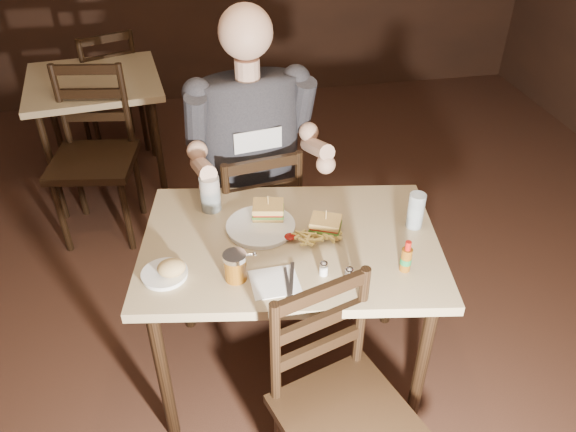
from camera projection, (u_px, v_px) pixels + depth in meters
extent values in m
cube|color=tan|center=(290.00, 244.00, 2.17)|extent=(1.25, 0.93, 0.04)
cylinder|color=black|center=(163.00, 375.00, 2.14)|extent=(0.05, 0.05, 0.73)
cylinder|color=black|center=(183.00, 270.00, 2.63)|extent=(0.05, 0.05, 0.73)
cylinder|color=black|center=(421.00, 369.00, 2.16)|extent=(0.05, 0.05, 0.73)
cylinder|color=black|center=(392.00, 266.00, 2.66)|extent=(0.05, 0.05, 0.73)
cube|color=tan|center=(93.00, 82.00, 3.49)|extent=(0.89, 0.89, 0.04)
cylinder|color=black|center=(52.00, 168.00, 3.39)|extent=(0.04, 0.04, 0.73)
cylinder|color=black|center=(55.00, 123.00, 3.89)|extent=(0.04, 0.04, 0.73)
cylinder|color=black|center=(159.00, 152.00, 3.55)|extent=(0.04, 0.04, 0.73)
cylinder|color=black|center=(149.00, 111.00, 4.04)|extent=(0.04, 0.04, 0.73)
cylinder|color=white|center=(261.00, 227.00, 2.22)|extent=(0.30, 0.30, 0.02)
ellipsoid|color=maroon|center=(290.00, 237.00, 2.15)|extent=(0.05, 0.05, 0.01)
cylinder|color=silver|center=(210.00, 194.00, 2.29)|extent=(0.09, 0.09, 0.15)
cylinder|color=silver|center=(416.00, 211.00, 2.20)|extent=(0.07, 0.07, 0.15)
cube|color=white|center=(275.00, 282.00, 1.97)|extent=(0.17, 0.16, 0.00)
cube|color=silver|center=(291.00, 283.00, 1.95)|extent=(0.07, 0.22, 0.01)
cube|color=silver|center=(287.00, 282.00, 1.96)|extent=(0.02, 0.15, 0.00)
cylinder|color=white|center=(165.00, 275.00, 1.99)|extent=(0.18, 0.18, 0.01)
ellipsoid|color=tan|center=(171.00, 268.00, 1.97)|extent=(0.11, 0.10, 0.06)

